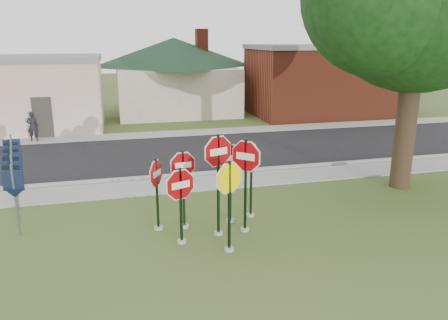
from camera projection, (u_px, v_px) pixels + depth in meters
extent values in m
plane|color=#374F1D|center=(220.00, 256.00, 10.72)|extent=(120.00, 120.00, 0.00)
cube|color=gray|center=(184.00, 185.00, 15.85)|extent=(60.00, 1.60, 0.06)
cube|color=black|center=(169.00, 154.00, 20.05)|extent=(60.00, 7.00, 0.04)
cube|color=gray|center=(159.00, 135.00, 24.07)|extent=(60.00, 1.60, 0.06)
cube|color=gray|center=(180.00, 175.00, 16.77)|extent=(60.00, 0.20, 0.14)
cylinder|color=#9E9C94|center=(218.00, 233.00, 11.90)|extent=(0.24, 0.24, 0.08)
cube|color=black|center=(218.00, 186.00, 11.53)|extent=(0.07, 0.07, 2.79)
cylinder|color=white|center=(218.00, 151.00, 11.28)|extent=(1.08, 0.41, 1.14)
cylinder|color=#92050A|center=(218.00, 151.00, 11.28)|extent=(1.00, 0.39, 1.06)
cube|color=white|center=(218.00, 151.00, 11.28)|extent=(0.50, 0.19, 0.18)
cylinder|color=#9E9C94|center=(229.00, 249.00, 10.99)|extent=(0.24, 0.24, 0.08)
cube|color=black|center=(229.00, 207.00, 10.69)|extent=(0.08, 0.07, 2.35)
cylinder|color=white|center=(229.00, 178.00, 10.49)|extent=(1.00, 0.45, 1.09)
cylinder|color=#FDE500|center=(229.00, 178.00, 10.49)|extent=(0.93, 0.43, 1.01)
cylinder|color=#9E9C94|center=(182.00, 241.00, 11.42)|extent=(0.24, 0.24, 0.08)
cube|color=black|center=(181.00, 206.00, 11.16)|extent=(0.07, 0.07, 2.04)
cylinder|color=white|center=(180.00, 185.00, 11.00)|extent=(1.05, 0.41, 1.11)
cylinder|color=#92050A|center=(180.00, 185.00, 11.00)|extent=(0.97, 0.39, 1.03)
cube|color=white|center=(180.00, 185.00, 11.00)|extent=(0.48, 0.19, 0.18)
cylinder|color=#9E9C94|center=(245.00, 229.00, 12.12)|extent=(0.24, 0.24, 0.08)
cube|color=black|center=(245.00, 186.00, 11.78)|extent=(0.08, 0.08, 2.61)
cylinder|color=white|center=(246.00, 156.00, 11.56)|extent=(0.85, 0.84, 1.18)
cylinder|color=#92050A|center=(246.00, 156.00, 11.56)|extent=(0.79, 0.78, 1.09)
cube|color=white|center=(246.00, 156.00, 11.56)|extent=(0.39, 0.39, 0.19)
cylinder|color=#9E9C94|center=(230.00, 220.00, 12.71)|extent=(0.24, 0.24, 0.08)
cube|color=black|center=(230.00, 183.00, 12.40)|extent=(0.08, 0.07, 2.38)
cylinder|color=white|center=(230.00, 158.00, 12.20)|extent=(1.00, 0.57, 1.14)
cylinder|color=#92050A|center=(230.00, 158.00, 12.20)|extent=(0.93, 0.53, 1.05)
cube|color=white|center=(230.00, 158.00, 12.20)|extent=(0.46, 0.27, 0.18)
cylinder|color=#9E9C94|center=(185.00, 226.00, 12.33)|extent=(0.24, 0.24, 0.08)
cube|color=black|center=(184.00, 190.00, 12.04)|extent=(0.07, 0.06, 2.25)
cylinder|color=white|center=(183.00, 165.00, 11.85)|extent=(0.98, 0.18, 1.00)
cylinder|color=#92050A|center=(183.00, 165.00, 11.85)|extent=(0.91, 0.18, 0.92)
cube|color=white|center=(183.00, 165.00, 11.85)|extent=(0.45, 0.09, 0.16)
cylinder|color=#9E9C94|center=(251.00, 215.00, 13.11)|extent=(0.24, 0.24, 0.08)
cube|color=black|center=(251.00, 180.00, 12.81)|extent=(0.06, 0.07, 2.32)
cylinder|color=white|center=(252.00, 155.00, 12.60)|extent=(0.26, 0.95, 0.98)
cylinder|color=#92050A|center=(252.00, 155.00, 12.60)|extent=(0.25, 0.88, 0.90)
cube|color=white|center=(252.00, 155.00, 12.60)|extent=(0.12, 0.44, 0.16)
cylinder|color=#9E9C94|center=(159.00, 228.00, 12.21)|extent=(0.24, 0.24, 0.08)
cube|color=black|center=(157.00, 195.00, 11.94)|extent=(0.07, 0.08, 2.06)
cylinder|color=white|center=(156.00, 173.00, 11.78)|extent=(0.53, 0.89, 1.02)
cylinder|color=#92050A|center=(156.00, 173.00, 11.78)|extent=(0.50, 0.83, 0.95)
cube|color=white|center=(156.00, 173.00, 11.78)|extent=(0.25, 0.41, 0.16)
cube|color=#59595E|center=(16.00, 200.00, 11.61)|extent=(0.05, 0.05, 2.00)
cube|color=black|center=(13.00, 181.00, 11.46)|extent=(0.55, 0.13, 0.55)
cone|color=black|center=(15.00, 193.00, 11.56)|extent=(0.65, 0.65, 0.25)
cube|color=#59595E|center=(15.00, 189.00, 12.50)|extent=(0.05, 0.05, 2.00)
cube|color=black|center=(13.00, 171.00, 12.35)|extent=(0.55, 0.09, 0.55)
cone|color=black|center=(14.00, 182.00, 12.44)|extent=(0.62, 0.62, 0.25)
cube|color=#59595E|center=(15.00, 179.00, 13.38)|extent=(0.05, 0.05, 2.00)
cube|color=black|center=(12.00, 162.00, 13.24)|extent=(0.55, 0.05, 0.55)
cone|color=black|center=(14.00, 173.00, 13.33)|extent=(0.58, 0.58, 0.25)
cube|color=#59595E|center=(14.00, 170.00, 14.27)|extent=(0.05, 0.05, 2.00)
cube|color=black|center=(12.00, 154.00, 14.12)|extent=(0.55, 0.05, 0.55)
cone|color=black|center=(14.00, 164.00, 14.22)|extent=(0.58, 0.58, 0.25)
cube|color=#59595E|center=(14.00, 162.00, 15.16)|extent=(0.05, 0.05, 2.00)
cube|color=black|center=(12.00, 147.00, 15.01)|extent=(0.55, 0.09, 0.55)
cone|color=black|center=(13.00, 157.00, 15.10)|extent=(0.62, 0.62, 0.25)
cube|color=#332D28|center=(43.00, 118.00, 23.04)|extent=(1.00, 0.10, 2.20)
cube|color=beige|center=(175.00, 90.00, 31.30)|extent=(8.00, 8.00, 3.20)
pyramid|color=black|center=(173.00, 38.00, 30.33)|extent=(11.60, 11.60, 2.00)
cube|color=maroon|center=(202.00, 40.00, 30.86)|extent=(0.80, 0.80, 1.60)
cube|color=maroon|center=(325.00, 82.00, 30.21)|extent=(10.00, 6.00, 4.50)
cube|color=slate|center=(327.00, 47.00, 29.58)|extent=(10.20, 6.20, 0.30)
cube|color=white|center=(318.00, 81.00, 26.89)|extent=(2.00, 0.08, 0.90)
cylinder|color=black|center=(407.00, 114.00, 15.04)|extent=(0.70, 0.70, 5.26)
cylinder|color=black|center=(388.00, 74.00, 39.63)|extent=(0.50, 0.50, 4.00)
sphere|color=black|center=(392.00, 33.00, 38.66)|extent=(5.60, 5.60, 5.60)
imported|color=black|center=(33.00, 126.00, 22.26)|extent=(0.58, 0.40, 1.52)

